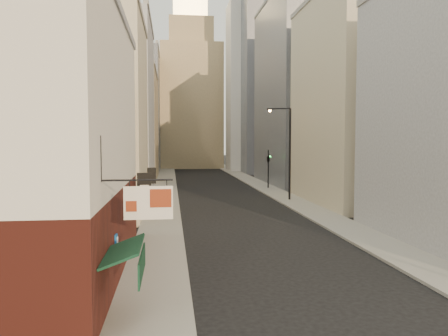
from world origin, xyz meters
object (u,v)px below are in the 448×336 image
streetlamp_mid (287,148)px  white_tower (247,81)px  traffic_light_right (268,159)px  clock_tower (191,92)px

streetlamp_mid → white_tower: bearing=108.4°
streetlamp_mid → traffic_light_right: 11.31m
white_tower → streetlamp_mid: size_ratio=4.34×
clock_tower → streetlamp_mid: (7.16, -59.63, -12.17)m
clock_tower → streetlamp_mid: bearing=-83.2°
traffic_light_right → streetlamp_mid: bearing=89.3°
white_tower → streetlamp_mid: (-3.84, -45.63, -13.14)m
clock_tower → traffic_light_right: (7.69, -48.44, -13.73)m
traffic_light_right → clock_tower: bearing=-79.0°
white_tower → traffic_light_right: 37.59m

